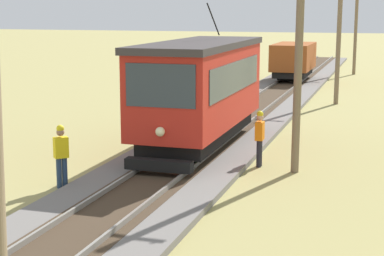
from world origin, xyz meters
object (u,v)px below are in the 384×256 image
Objects in this scene: freight_car at (293,60)px; utility_pole_near_tram at (299,39)px; utility_pole_mid at (339,28)px; track_worker at (61,153)px; red_tram at (200,89)px; second_worker at (260,136)px; utility_pole_far at (356,19)px.

utility_pole_near_tram is (3.57, -23.52, 2.47)m from freight_car.
utility_pole_mid is 4.32× the size of track_worker.
utility_pole_near_tram reaches higher than red_tram.
utility_pole_near_tram is 1.02× the size of utility_pole_mid.
utility_pole_near_tram is 14.77m from utility_pole_mid.
freight_car reaches higher than track_worker.
second_worker is (4.76, 4.01, 0.00)m from track_worker.
track_worker is at bearing -139.54° from second_worker.
red_tram is 1.64× the size of freight_car.
utility_pole_far is (0.00, 15.67, 0.22)m from utility_pole_mid.
utility_pole_far is at bearing -55.11° from track_worker.
red_tram reaches higher than track_worker.
utility_pole_near_tram is 7.67m from track_worker.
utility_pole_near_tram is at bearing -26.16° from red_tram.
freight_car is (-0.00, 21.77, -0.64)m from red_tram.
utility_pole_far is 4.57× the size of second_worker.
utility_pole_mid is 19.72m from track_worker.
utility_pole_mid is 15.67m from utility_pole_far.
freight_car is 27.43m from track_worker.
utility_pole_mid reaches higher than freight_car.
utility_pole_near_tram reaches higher than second_worker.
freight_car is 23.92m from utility_pole_near_tram.
freight_car is 0.67× the size of utility_pole_mid.
track_worker is (-2.36, -27.32, -0.57)m from freight_car.
red_tram is 4.79× the size of track_worker.
utility_pole_mid is at bearing 90.00° from utility_pole_near_tram.
red_tram is at bearing -97.09° from utility_pole_far.
red_tram is at bearing 147.68° from second_worker.
freight_car is 0.66× the size of utility_pole_near_tram.
utility_pole_near_tram is 0.96× the size of utility_pole_far.
red_tram is 1.05× the size of utility_pole_far.
utility_pole_mid is 14.90m from second_worker.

